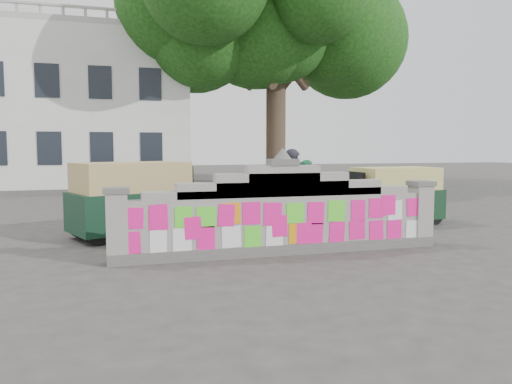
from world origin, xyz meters
TOP-DOWN VIEW (x-y plane):
  - ground at (0.00, 0.00)m, footprint 100.00×100.00m
  - parapet_wall at (-0.00, -0.01)m, footprint 6.48×0.44m
  - building at (-7.00, 21.98)m, footprint 16.00×10.00m
  - shade_tree at (6.00, 18.00)m, footprint 12.00×10.00m
  - cyclist_bike at (0.77, 1.45)m, footprint 2.06×1.19m
  - cyclist_rider at (0.77, 1.45)m, footprint 0.57×0.72m
  - pedestrian at (2.06, 3.77)m, footprint 1.00×1.03m
  - rickshaw_left at (-2.57, 2.77)m, footprint 3.13×2.26m
  - rickshaw_right at (4.06, 2.71)m, footprint 2.76×1.47m

SIDE VIEW (x-z plane):
  - ground at x=0.00m, z-range 0.00..0.00m
  - cyclist_bike at x=0.77m, z-range 0.00..1.03m
  - parapet_wall at x=0.00m, z-range -0.26..1.75m
  - rickshaw_right at x=4.06m, z-range 0.03..1.52m
  - pedestrian at x=2.06m, z-range 0.00..1.68m
  - cyclist_rider at x=0.77m, z-range 0.00..1.74m
  - rickshaw_left at x=-2.57m, z-range 0.03..1.72m
  - building at x=-7.00m, z-range -0.44..8.46m
  - shade_tree at x=6.00m, z-range 2.94..14.94m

